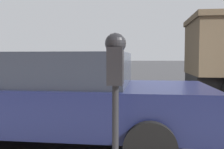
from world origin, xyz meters
TOP-DOWN VIEW (x-y plane):
  - ground_plane at (0.00, 0.00)m, footprint 220.00×220.00m
  - parking_meter at (-2.61, 0.08)m, footprint 0.21×0.19m
  - car_navy at (-0.90, 1.25)m, footprint 2.19×4.80m

SIDE VIEW (x-z plane):
  - ground_plane at x=0.00m, z-range 0.00..0.00m
  - car_navy at x=-0.90m, z-range 0.05..1.50m
  - parking_meter at x=-2.61m, z-range 0.53..1.98m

